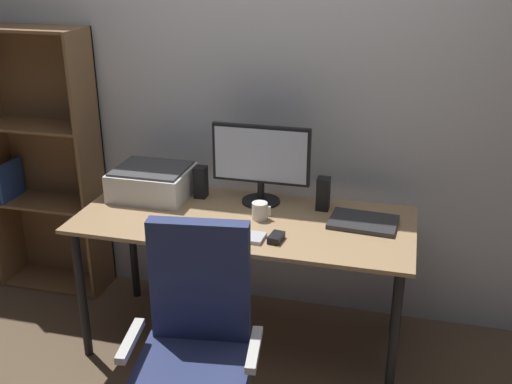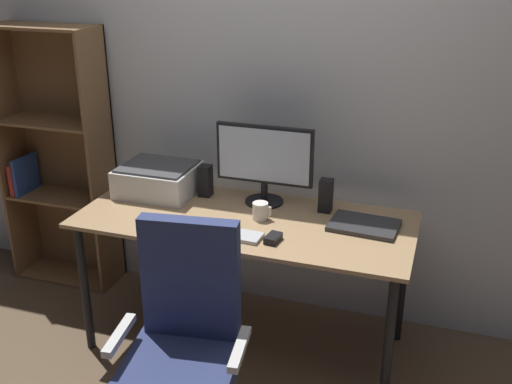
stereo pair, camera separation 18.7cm
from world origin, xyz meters
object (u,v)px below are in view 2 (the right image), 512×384
(monitor, at_px, (264,160))
(office_chair, at_px, (184,359))
(speaker_right, at_px, (326,196))
(mouse, at_px, (273,238))
(coffee_mug, at_px, (260,211))
(printer, at_px, (158,179))
(desk, at_px, (245,232))
(keyboard, at_px, (231,234))
(bookshelf, at_px, (59,159))
(laptop, at_px, (364,225))
(speaker_left, at_px, (205,181))

(monitor, xyz_separation_m, office_chair, (-0.02, -0.99, -0.52))
(speaker_right, bearing_deg, office_chair, -109.45)
(monitor, xyz_separation_m, mouse, (0.18, -0.42, -0.22))
(coffee_mug, bearing_deg, printer, 166.99)
(desk, distance_m, keyboard, 0.23)
(speaker_right, height_order, bookshelf, bookshelf)
(monitor, relative_size, mouse, 5.29)
(office_chair, bearing_deg, laptop, 48.51)
(desk, bearing_deg, bookshelf, 165.00)
(keyboard, relative_size, bookshelf, 0.18)
(speaker_right, bearing_deg, desk, -150.08)
(keyboard, height_order, speaker_left, speaker_left)
(keyboard, height_order, printer, printer)
(mouse, distance_m, coffee_mug, 0.25)
(monitor, relative_size, speaker_right, 2.99)
(monitor, height_order, office_chair, monitor)
(desk, distance_m, printer, 0.59)
(office_chair, xyz_separation_m, bookshelf, (-1.34, 1.13, 0.32))
(desk, height_order, laptop, laptop)
(monitor, bearing_deg, mouse, -66.99)
(speaker_left, xyz_separation_m, bookshelf, (-1.03, 0.15, -0.04))
(monitor, distance_m, bookshelf, 1.38)
(coffee_mug, distance_m, laptop, 0.50)
(speaker_right, bearing_deg, speaker_left, 180.00)
(office_chair, bearing_deg, coffee_mug, 77.31)
(coffee_mug, xyz_separation_m, bookshelf, (-1.41, 0.34, 0.00))
(printer, relative_size, office_chair, 0.40)
(coffee_mug, height_order, laptop, coffee_mug)
(speaker_left, bearing_deg, printer, -168.88)
(speaker_right, bearing_deg, bookshelf, 174.93)
(coffee_mug, distance_m, bookshelf, 1.45)
(laptop, distance_m, office_chair, 1.06)
(office_chair, bearing_deg, speaker_left, 99.58)
(speaker_right, distance_m, bookshelf, 1.69)
(desk, bearing_deg, monitor, 81.73)
(coffee_mug, height_order, office_chair, office_chair)
(mouse, bearing_deg, coffee_mug, 128.49)
(printer, bearing_deg, laptop, -3.97)
(monitor, height_order, speaker_right, monitor)
(office_chair, distance_m, bookshelf, 1.78)
(desk, bearing_deg, office_chair, -89.03)
(desk, distance_m, speaker_right, 0.45)
(monitor, distance_m, laptop, 0.61)
(monitor, height_order, mouse, monitor)
(keyboard, relative_size, speaker_left, 1.71)
(printer, bearing_deg, keyboard, -33.20)
(coffee_mug, height_order, printer, printer)
(desk, xyz_separation_m, mouse, (0.21, -0.20, 0.10))
(keyboard, distance_m, printer, 0.67)
(laptop, bearing_deg, desk, -168.00)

